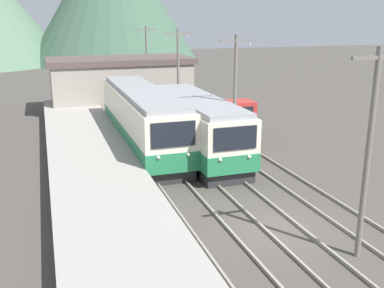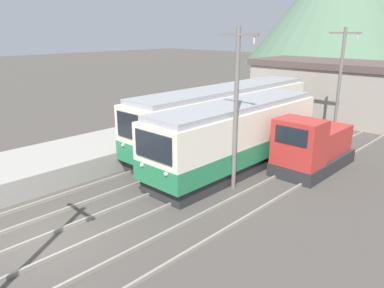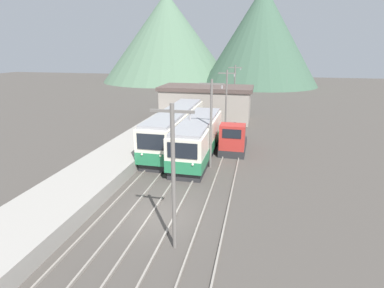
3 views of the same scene
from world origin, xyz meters
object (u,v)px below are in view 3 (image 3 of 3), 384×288
commuter_train_center (198,140)px  shunting_locomotive (233,139)px  commuter_train_left (176,130)px  catenary_mast_far (226,100)px  catenary_mast_mid (211,121)px  catenary_mast_near (173,175)px  catenary_mast_distant (234,88)px

commuter_train_center → shunting_locomotive: (3.00, 2.64, -0.48)m
commuter_train_left → shunting_locomotive: 5.83m
commuter_train_left → commuter_train_center: (2.80, -2.59, -0.09)m
shunting_locomotive → catenary_mast_far: bearing=103.4°
shunting_locomotive → commuter_train_left: bearing=-179.5°
shunting_locomotive → catenary_mast_mid: catenary_mast_mid is taller
catenary_mast_mid → catenary_mast_far: (0.00, 11.04, 0.00)m
shunting_locomotive → catenary_mast_far: (-1.49, 6.29, 2.77)m
commuter_train_left → catenary_mast_near: catenary_mast_near is taller
shunting_locomotive → catenary_mast_mid: (-1.49, -4.75, 2.77)m
catenary_mast_near → catenary_mast_far: (0.00, 22.08, 0.00)m
commuter_train_center → catenary_mast_distant: catenary_mast_distant is taller
shunting_locomotive → catenary_mast_distant: size_ratio=0.73×
commuter_train_left → catenary_mast_mid: size_ratio=1.99×
commuter_train_left → catenary_mast_mid: 6.75m
catenary_mast_near → catenary_mast_far: 22.08m
shunting_locomotive → catenary_mast_near: catenary_mast_near is taller
commuter_train_center → commuter_train_left: bearing=137.3°
commuter_train_center → catenary_mast_mid: size_ratio=1.57×
shunting_locomotive → catenary_mast_distant: 17.61m
commuter_train_left → commuter_train_center: 3.81m
catenary_mast_near → catenary_mast_distant: bearing=90.0°
catenary_mast_near → catenary_mast_mid: 11.04m
catenary_mast_mid → catenary_mast_distant: same height
catenary_mast_mid → catenary_mast_far: same height
shunting_locomotive → catenary_mast_far: catenary_mast_far is taller
commuter_train_center → catenary_mast_distant: size_ratio=1.57×
catenary_mast_mid → catenary_mast_far: 11.04m
commuter_train_left → commuter_train_center: size_ratio=1.26×
commuter_train_center → catenary_mast_near: (1.51, -13.16, 2.30)m
catenary_mast_far → catenary_mast_distant: 11.04m
catenary_mast_mid → catenary_mast_far: size_ratio=1.00×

